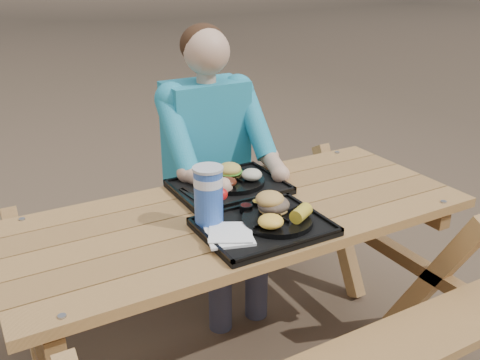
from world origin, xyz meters
TOP-DOWN VIEW (x-y plane):
  - picnic_table at (0.00, 0.00)m, footprint 1.80×1.49m
  - tray_near at (-0.00, -0.18)m, footprint 0.45×0.35m
  - tray_far at (0.06, 0.20)m, footprint 0.45×0.35m
  - plate_near at (0.05, -0.19)m, footprint 0.26×0.26m
  - plate_far at (0.09, 0.21)m, footprint 0.26×0.26m
  - napkin_stack at (-0.15, -0.20)m, footprint 0.19×0.19m
  - soda_cup at (-0.17, -0.07)m, footprint 0.10×0.10m
  - condiment_bbq at (-0.00, -0.06)m, footprint 0.05×0.05m
  - condiment_mustard at (0.05, -0.05)m, footprint 0.05×0.05m
  - sandwich at (0.07, -0.13)m, footprint 0.11×0.11m
  - mac_cheese at (-0.01, -0.24)m, footprint 0.09×0.09m
  - corn_cob at (0.12, -0.24)m, footprint 0.12×0.12m
  - cutlery_far at (-0.11, 0.20)m, footprint 0.06×0.14m
  - burger at (0.09, 0.24)m, footprint 0.10×0.10m
  - baked_beans at (0.03, 0.16)m, footprint 0.08×0.08m
  - potato_salad at (0.15, 0.16)m, footprint 0.09×0.09m
  - diner at (0.14, 0.57)m, footprint 0.48×0.84m

SIDE VIEW (x-z plane):
  - picnic_table at x=0.00m, z-range 0.00..0.75m
  - diner at x=0.14m, z-range 0.00..1.28m
  - tray_near at x=0.00m, z-range 0.75..0.77m
  - tray_far at x=0.06m, z-range 0.75..0.77m
  - cutlery_far at x=-0.11m, z-range 0.77..0.78m
  - napkin_stack at x=-0.15m, z-range 0.77..0.79m
  - plate_near at x=0.05m, z-range 0.77..0.79m
  - plate_far at x=0.09m, z-range 0.77..0.79m
  - condiment_bbq at x=0.00m, z-range 0.77..0.80m
  - condiment_mustard at x=0.05m, z-range 0.77..0.80m
  - baked_beans at x=0.03m, z-range 0.79..0.83m
  - mac_cheese at x=-0.01m, z-range 0.79..0.84m
  - potato_salad at x=0.15m, z-range 0.79..0.84m
  - corn_cob at x=0.12m, z-range 0.79..0.84m
  - burger at x=0.09m, z-range 0.79..0.88m
  - sandwich at x=0.07m, z-range 0.79..0.91m
  - soda_cup at x=-0.17m, z-range 0.77..0.98m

